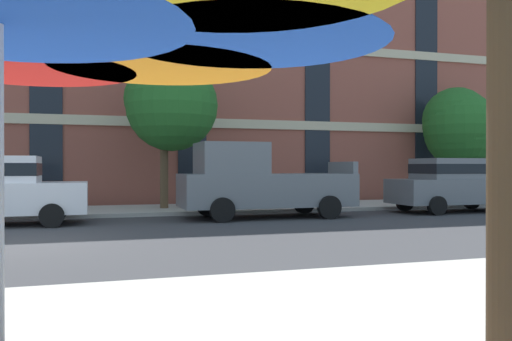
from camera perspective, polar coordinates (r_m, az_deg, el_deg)
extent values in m
plane|color=#38383A|center=(11.32, -25.22, -7.28)|extent=(120.00, 120.00, 0.00)
cube|color=#B2ADA3|center=(18.03, -22.22, -4.22)|extent=(56.00, 3.60, 0.12)
cube|color=beige|center=(20.20, -21.71, 5.19)|extent=(46.12, 0.08, 0.36)
cube|color=beige|center=(20.71, -21.73, 14.04)|extent=(46.12, 0.08, 0.36)
cylinder|color=black|center=(15.76, -20.74, -4.01)|extent=(0.60, 0.22, 0.60)
cylinder|color=black|center=(14.01, -21.18, -4.56)|extent=(0.60, 0.22, 0.60)
cube|color=slate|center=(15.62, 1.17, -2.11)|extent=(5.10, 1.90, 0.96)
cube|color=slate|center=(15.30, -2.74, 1.32)|extent=(1.90, 1.75, 0.90)
cube|color=slate|center=(16.55, 9.31, 0.31)|extent=(0.16, 1.75, 0.36)
cylinder|color=black|center=(17.09, 5.21, -3.51)|extent=(0.68, 0.22, 0.68)
cylinder|color=black|center=(15.36, 7.92, -3.95)|extent=(0.68, 0.22, 0.68)
cylinder|color=black|center=(16.15, -5.24, -3.74)|extent=(0.68, 0.22, 0.68)
cylinder|color=black|center=(14.30, -3.65, -4.27)|extent=(0.68, 0.22, 0.68)
cube|color=slate|center=(18.80, 20.73, -2.08)|extent=(4.40, 1.76, 0.80)
cube|color=slate|center=(18.69, 20.38, 0.18)|extent=(2.30, 1.55, 0.68)
cube|color=black|center=(18.69, 20.38, 0.18)|extent=(2.32, 1.57, 0.32)
cylinder|color=black|center=(20.36, 22.23, -3.02)|extent=(0.60, 0.22, 0.60)
cylinder|color=black|center=(19.04, 25.61, -3.27)|extent=(0.60, 0.22, 0.60)
cylinder|color=black|center=(18.75, 15.77, -3.30)|extent=(0.60, 0.22, 0.60)
cylinder|color=black|center=(17.30, 18.96, -3.61)|extent=(0.60, 0.22, 0.60)
cylinder|color=brown|center=(17.96, -9.88, 0.07)|extent=(0.27, 0.27, 2.81)
sphere|color=#236023|center=(18.36, -10.80, 7.61)|extent=(2.12, 2.12, 2.12)
sphere|color=#236023|center=(18.24, -10.00, 7.03)|extent=(1.97, 1.97, 1.97)
sphere|color=#236023|center=(17.92, -9.06, 6.96)|extent=(3.05, 3.05, 3.05)
cylinder|color=#4C3823|center=(23.17, 21.24, -0.77)|extent=(0.25, 0.25, 2.08)
sphere|color=#236023|center=(23.46, 21.33, 3.78)|extent=(2.25, 2.25, 2.25)
sphere|color=#236023|center=(23.20, 21.09, 4.49)|extent=(2.91, 2.91, 2.91)
sphere|color=#236023|center=(23.29, 21.19, 3.91)|extent=(2.90, 2.90, 2.90)
sphere|color=#236023|center=(23.24, 20.77, 5.11)|extent=(2.68, 2.68, 2.68)
cone|color=orange|center=(2.90, -10.15, 14.64)|extent=(1.16, 1.16, 0.40)
cone|color=red|center=(3.18, -23.54, 13.37)|extent=(1.16, 1.16, 0.40)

